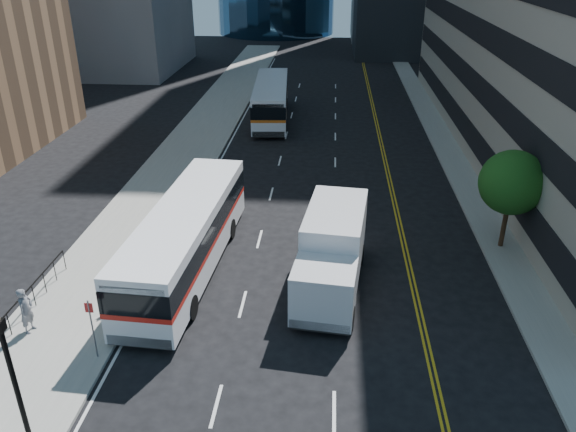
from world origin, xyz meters
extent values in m
plane|color=black|center=(0.00, 0.00, 0.00)|extent=(160.00, 160.00, 0.00)
cube|color=gray|center=(-10.50, 25.00, 0.07)|extent=(5.00, 90.00, 0.15)
cube|color=gray|center=(9.00, 25.00, 0.07)|extent=(2.00, 90.00, 0.15)
cylinder|color=#332114|center=(9.00, 8.00, 1.25)|extent=(0.24, 0.24, 2.20)
sphere|color=#154B16|center=(9.00, 8.00, 3.65)|extent=(3.20, 3.20, 3.20)
cylinder|color=black|center=(-9.00, -6.00, 2.25)|extent=(0.16, 0.16, 4.20)
cube|color=white|center=(-6.50, 4.73, 0.96)|extent=(3.51, 12.88, 1.17)
cube|color=red|center=(-6.50, 4.73, 1.65)|extent=(3.54, 12.90, 0.23)
cube|color=black|center=(-6.50, 4.73, 2.23)|extent=(3.54, 12.90, 0.96)
cube|color=white|center=(-6.50, 4.73, 3.03)|extent=(3.51, 12.88, 0.53)
cylinder|color=black|center=(-7.98, 0.99, 0.53)|extent=(0.38, 1.08, 1.06)
cylinder|color=black|center=(-5.47, 0.84, 0.53)|extent=(0.38, 1.08, 1.06)
cylinder|color=black|center=(-7.55, 8.20, 0.53)|extent=(0.38, 1.08, 1.06)
cylinder|color=black|center=(-5.04, 8.05, 0.53)|extent=(0.38, 1.08, 1.06)
cube|color=white|center=(-5.22, 30.60, 0.95)|extent=(3.60, 12.83, 1.16)
cube|color=#CD5C13|center=(-5.22, 30.60, 1.64)|extent=(3.62, 12.85, 0.23)
cube|color=black|center=(-5.22, 30.60, 2.22)|extent=(3.62, 12.85, 0.95)
cube|color=white|center=(-5.22, 30.60, 3.01)|extent=(3.60, 12.83, 0.53)
cylinder|color=black|center=(-6.21, 26.72, 0.53)|extent=(0.39, 1.08, 1.06)
cylinder|color=black|center=(-3.71, 26.89, 0.53)|extent=(0.39, 1.08, 1.06)
cylinder|color=black|center=(-6.70, 33.89, 0.53)|extent=(0.39, 1.08, 1.06)
cylinder|color=black|center=(-4.20, 34.06, 0.53)|extent=(0.39, 1.08, 1.06)
cube|color=silver|center=(0.01, 0.97, 1.52)|extent=(2.76, 2.58, 2.20)
cube|color=black|center=(-0.10, -0.02, 1.94)|extent=(2.31, 0.32, 1.15)
cube|color=silver|center=(0.43, 4.61, 2.15)|extent=(3.08, 5.29, 2.73)
cube|color=black|center=(0.30, 3.47, 0.58)|extent=(2.70, 7.09, 0.26)
cylinder|color=black|center=(-1.14, 0.89, 0.50)|extent=(0.41, 1.03, 1.01)
cylinder|color=black|center=(1.12, 0.63, 0.50)|extent=(0.41, 1.03, 1.01)
cylinder|color=black|center=(-0.54, 6.10, 0.50)|extent=(0.41, 1.03, 1.01)
cylinder|color=black|center=(1.72, 5.84, 0.50)|extent=(0.41, 1.03, 1.01)
imported|color=slate|center=(-11.66, -0.69, 1.12)|extent=(0.55, 0.76, 1.95)
camera|label=1|loc=(0.04, -18.08, 14.13)|focal=35.00mm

